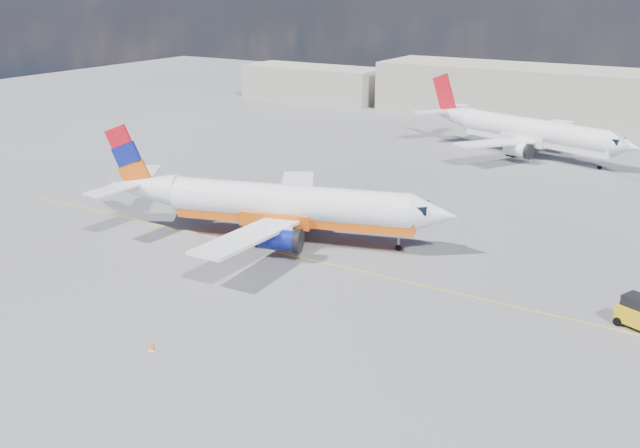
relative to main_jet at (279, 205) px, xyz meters
The scene contains 7 objects.
ground 9.45m from the main_jet, 38.79° to the right, with size 240.00×240.00×0.00m, color #57575B.
taxi_line 8.05m from the main_jet, 20.41° to the right, with size 70.00×0.15×0.01m, color gold.
terminal_main 70.44m from the main_jet, 80.23° to the left, with size 70.00×14.00×8.00m, color #A59E8E.
terminal_annex 76.54m from the main_jet, 119.81° to the left, with size 26.00×10.00×6.00m, color #A59E8E.
main_jet is the anchor object (origin of this frame).
second_jet 43.11m from the main_jet, 77.91° to the left, with size 30.11×22.94×9.11m.
traffic_cone 20.64m from the main_jet, 77.37° to the right, with size 0.41×0.41×0.57m.
Camera 1 is at (26.04, -41.63, 21.13)m, focal length 40.00 mm.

